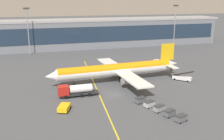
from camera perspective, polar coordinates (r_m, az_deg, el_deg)
The scene contains 14 objects.
ground_plane at distance 71.60m, azimuth 0.53°, elevation -5.41°, with size 700.00×700.00×0.00m, color #47494F.
apron_lead_in_line at distance 72.44m, azimuth -2.97°, elevation -5.18°, with size 0.30×80.00×0.01m, color yellow.
terminal_building at distance 141.87m, azimuth -5.98°, elevation 8.06°, with size 155.21×16.57×15.18m.
main_airliner at distance 81.53m, azimuth 1.12°, elevation 0.09°, with size 44.53×35.50×11.13m.
fuel_tanker at distance 70.35m, azimuth -8.04°, elevation -4.43°, with size 10.82×2.78×3.25m.
pushback_tug at distance 62.30m, azimuth -10.49°, elevation -8.10°, with size 3.56×4.39×1.40m.
belt_loader at distance 86.42m, azimuth 15.18°, elevation -1.60°, with size 5.61×6.01×3.49m.
baggage_cart_0 at distance 58.23m, azimuth 14.94°, elevation -10.18°, with size 3.01×2.36×1.48m.
baggage_cart_1 at distance 60.05m, azimuth 12.55°, elevation -9.21°, with size 3.01×2.36×1.48m.
baggage_cart_2 at distance 61.98m, azimuth 10.31°, elevation -8.29°, with size 3.01×2.36×1.48m.
baggage_cart_3 at distance 64.02m, azimuth 8.23°, elevation -7.41°, with size 3.01×2.36×1.48m.
baggage_cart_4 at distance 66.14m, azimuth 6.28°, elevation -6.57°, with size 3.01×2.36×1.48m.
apron_light_mast_1 at distance 127.12m, azimuth -18.04°, elevation 8.92°, with size 2.80×0.50×21.73m.
apron_light_mast_2 at distance 146.44m, azimuth 13.67°, elevation 10.14°, with size 2.80×0.50×22.48m.
Camera 1 is at (-19.58, -64.05, 25.34)m, focal length 41.52 mm.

